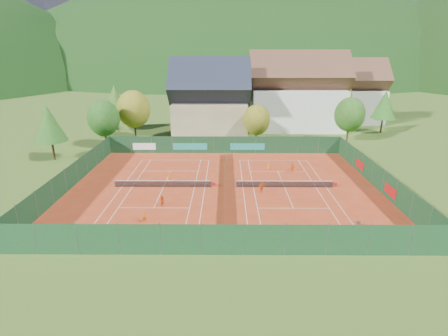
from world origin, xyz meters
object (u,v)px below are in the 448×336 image
player_left_mid (162,201)px  player_right_far_a (269,166)px  hotel_block_a (297,96)px  player_left_near (144,217)px  chalet (210,103)px  ball_hopper (358,223)px  hotel_block_b (347,95)px  player_right_near (261,188)px  player_left_far (170,178)px  player_right_far_b (292,168)px

player_left_mid → player_right_far_a: 19.00m
hotel_block_a → player_right_far_a: 31.18m
player_left_near → chalet: bearing=46.6°
ball_hopper → player_left_mid: bearing=166.8°
chalet → hotel_block_b: size_ratio=0.94×
player_left_near → player_right_near: bearing=-4.4°
hotel_block_b → player_right_far_a: bearing=-122.2°
ball_hopper → player_left_far: bearing=149.4°
player_left_mid → hotel_block_a: bearing=86.5°
player_left_far → player_right_far_b: size_ratio=1.12×
player_right_near → player_right_far_a: player_right_near is taller
ball_hopper → player_right_far_a: (-7.03, 17.97, 0.05)m
hotel_block_a → player_right_far_a: (-9.31, -28.97, -6.78)m
player_left_mid → player_right_near: player_right_near is taller
player_left_far → player_right_far_b: player_left_far is taller
player_left_mid → player_right_far_b: 20.93m
player_left_mid → player_right_far_b: (17.12, 12.04, 0.00)m
hotel_block_b → player_left_mid: bearing=-126.5°
hotel_block_b → player_left_mid: size_ratio=12.60×
hotel_block_a → player_left_far: hotel_block_a is taller
player_right_far_b → hotel_block_b: bearing=-137.2°
ball_hopper → player_right_far_a: 19.30m
chalet → player_right_far_b: 27.96m
player_left_far → player_right_near: (12.13, -3.48, -0.02)m
player_right_near → player_left_near: bearing=-166.9°
chalet → player_left_mid: (-4.09, -36.06, -5.94)m
ball_hopper → player_right_far_b: player_right_far_b is taller
player_right_far_a → chalet: bearing=-82.1°
ball_hopper → player_left_far: size_ratio=0.52×
player_right_far_a → player_right_near: bearing=62.9°
chalet → player_right_near: bearing=-76.4°
hotel_block_b → player_right_far_b: size_ratio=12.57×
hotel_block_b → ball_hopper: (-16.28, -54.94, -6.06)m
player_right_far_a → player_left_mid: bearing=28.6°
hotel_block_a → player_left_near: 52.43m
player_right_near → player_right_far_a: (1.94, 9.00, -0.15)m
player_right_near → player_right_far_a: 9.21m
hotel_block_b → player_left_mid: hotel_block_b is taller
chalet → player_right_near: size_ratio=10.72×
hotel_block_b → player_right_near: 52.78m
hotel_block_b → player_right_near: hotel_block_b is taller
hotel_block_a → player_right_near: hotel_block_a is taller
chalet → player_right_far_b: (13.03, -24.02, -5.94)m
player_left_near → player_right_far_b: 24.30m
hotel_block_a → ball_hopper: bearing=-92.8°
player_left_far → chalet: bearing=-85.5°
hotel_block_a → player_right_far_b: bearing=-101.2°
player_left_far → player_right_near: 12.62m
player_left_mid → player_right_near: 12.52m
hotel_block_a → player_left_mid: (-23.09, -42.06, -6.70)m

